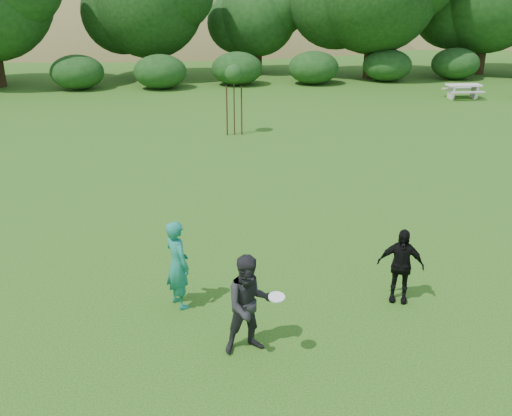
{
  "coord_description": "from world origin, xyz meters",
  "views": [
    {
      "loc": [
        -1.23,
        -8.96,
        5.89
      ],
      "look_at": [
        0.0,
        3.0,
        1.1
      ],
      "focal_mm": 40.0,
      "sensor_mm": 36.0,
      "label": 1
    }
  ],
  "objects_px": {
    "player_grey": "(250,305)",
    "sapling": "(234,75)",
    "player_black": "(400,265)",
    "picnic_table": "(463,89)",
    "player_teal": "(178,264)"
  },
  "relations": [
    {
      "from": "player_grey",
      "to": "player_black",
      "type": "bearing_deg",
      "value": 13.21
    },
    {
      "from": "player_grey",
      "to": "sapling",
      "type": "distance_m",
      "value": 14.85
    },
    {
      "from": "player_teal",
      "to": "player_black",
      "type": "height_order",
      "value": "player_teal"
    },
    {
      "from": "player_black",
      "to": "picnic_table",
      "type": "relative_size",
      "value": 0.85
    },
    {
      "from": "player_black",
      "to": "picnic_table",
      "type": "height_order",
      "value": "player_black"
    },
    {
      "from": "player_teal",
      "to": "player_grey",
      "type": "height_order",
      "value": "player_grey"
    },
    {
      "from": "player_grey",
      "to": "player_black",
      "type": "distance_m",
      "value": 3.35
    },
    {
      "from": "sapling",
      "to": "picnic_table",
      "type": "distance_m",
      "value": 14.47
    },
    {
      "from": "player_teal",
      "to": "player_black",
      "type": "distance_m",
      "value": 4.31
    },
    {
      "from": "player_teal",
      "to": "picnic_table",
      "type": "xyz_separation_m",
      "value": [
        14.73,
        19.71,
        -0.37
      ]
    },
    {
      "from": "player_black",
      "to": "player_grey",
      "type": "bearing_deg",
      "value": -136.65
    },
    {
      "from": "player_grey",
      "to": "sapling",
      "type": "height_order",
      "value": "sapling"
    },
    {
      "from": "player_grey",
      "to": "player_black",
      "type": "relative_size",
      "value": 1.17
    },
    {
      "from": "player_grey",
      "to": "player_teal",
      "type": "bearing_deg",
      "value": 117.2
    },
    {
      "from": "player_teal",
      "to": "sapling",
      "type": "relative_size",
      "value": 0.62
    }
  ]
}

